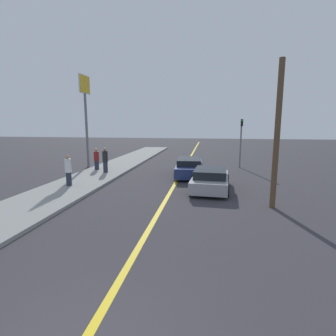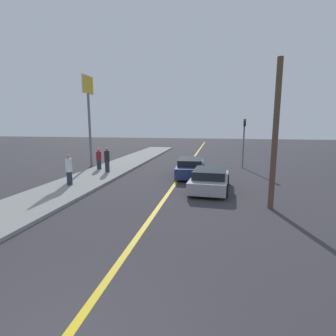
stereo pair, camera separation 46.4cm
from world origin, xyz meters
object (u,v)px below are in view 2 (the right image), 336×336
Objects in this scene: car_ahead_center at (190,167)px; traffic_light at (244,138)px; pedestrian_far_standing at (99,159)px; pedestrian_near_curb at (69,170)px; pedestrian_mid_group at (107,160)px; car_near_right_lane at (210,180)px; roadside_sign at (88,100)px; utility_pole at (275,136)px.

traffic_light is (3.87, 3.94, 1.82)m from car_ahead_center.
pedestrian_far_standing is 0.41× the size of traffic_light.
pedestrian_near_curb is 0.99× the size of pedestrian_mid_group.
pedestrian_near_curb reaches higher than car_near_right_lane.
roadside_sign is at bearing 132.91° from pedestrian_mid_group.
roadside_sign reaches higher than pedestrian_mid_group.
traffic_light reaches higher than car_near_right_lane.
utility_pole reaches higher than traffic_light.
utility_pole is at bearing -30.59° from pedestrian_mid_group.
pedestrian_near_curb is at bearing -96.32° from pedestrian_mid_group.
roadside_sign reaches higher than car_near_right_lane.
car_ahead_center is 2.74× the size of pedestrian_mid_group.
car_ahead_center is 0.78× the size of utility_pole.
pedestrian_mid_group is at bearing 159.33° from car_near_right_lane.
utility_pole is (12.82, -8.89, -2.37)m from roadside_sign.
pedestrian_mid_group reaches higher than pedestrian_far_standing.
car_near_right_lane is 12.86m from roadside_sign.
car_ahead_center is 2.77× the size of pedestrian_near_curb.
utility_pole reaches higher than car_ahead_center.
car_near_right_lane is 9.55m from pedestrian_far_standing.
pedestrian_far_standing is 5.18m from roadside_sign.
traffic_light is at bearing 24.30° from pedestrian_mid_group.
utility_pole reaches higher than pedestrian_far_standing.
utility_pole is at bearing -34.76° from roadside_sign.
traffic_light reaches higher than pedestrian_mid_group.
roadside_sign is 15.78m from utility_pole.
car_ahead_center is at bearing 122.58° from utility_pole.
pedestrian_far_standing is at bearing 148.14° from utility_pole.
car_near_right_lane is 4.08m from car_ahead_center.
roadside_sign reaches higher than pedestrian_near_curb.
traffic_light is at bearing 42.43° from car_ahead_center.
utility_pole is at bearing -60.49° from car_ahead_center.
utility_pole is (2.68, -2.65, 2.52)m from car_near_right_lane.
roadside_sign is at bearing 151.78° from car_near_right_lane.
pedestrian_mid_group is 11.91m from utility_pole.
roadside_sign reaches higher than pedestrian_far_standing.
traffic_light is 10.43m from utility_pole.
roadside_sign is at bearing 129.89° from pedestrian_far_standing.
pedestrian_far_standing reaches higher than car_ahead_center.
traffic_light is (10.94, 3.45, 1.48)m from pedestrian_far_standing.
traffic_light is 0.53× the size of roadside_sign.
traffic_light is 0.64× the size of utility_pole.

